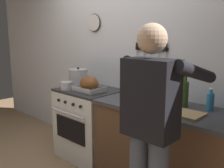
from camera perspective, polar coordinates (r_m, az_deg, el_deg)
wall_back at (r=3.29m, az=2.07°, el=6.09°), size 6.00×0.13×2.60m
counter_block at (r=2.57m, az=17.70°, el=-15.56°), size 2.03×0.65×0.90m
stove at (r=3.37m, az=-4.98°, el=-8.65°), size 0.76×0.67×0.90m
person_cook at (r=1.90m, az=8.70°, el=-8.54°), size 0.51×0.63×1.66m
roasting_pan at (r=3.09m, az=-5.10°, el=-0.17°), size 0.35×0.26×0.19m
stock_pot at (r=3.46m, az=-7.47°, el=1.44°), size 0.25×0.25×0.25m
saucepan at (r=3.25m, az=-10.05°, el=-0.36°), size 0.15×0.15×0.10m
cutting_board at (r=2.33m, az=15.21°, el=-6.20°), size 0.36×0.24×0.02m
bottle_olive_oil at (r=2.54m, az=15.80°, el=-2.00°), size 0.07×0.07×0.31m
bottle_wine_red at (r=2.85m, az=6.97°, el=-0.08°), size 0.07×0.07×0.33m
bottle_dish_soap at (r=2.50m, az=20.95°, el=-3.59°), size 0.07×0.07×0.21m
bottle_hot_sauce at (r=2.84m, az=10.53°, el=-1.62°), size 0.04×0.04×0.17m
bottle_cooking_oil at (r=2.93m, az=6.08°, el=-0.22°), size 0.07×0.07×0.27m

